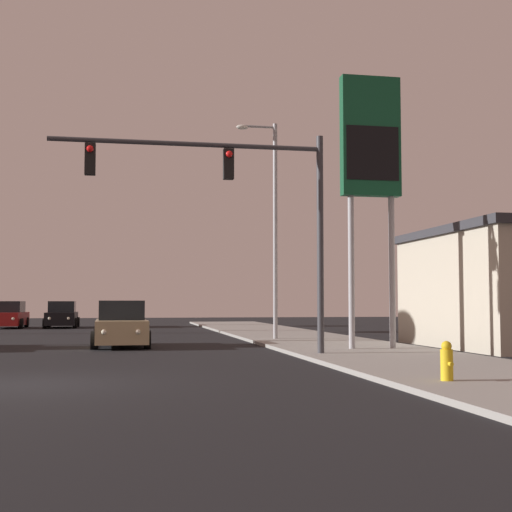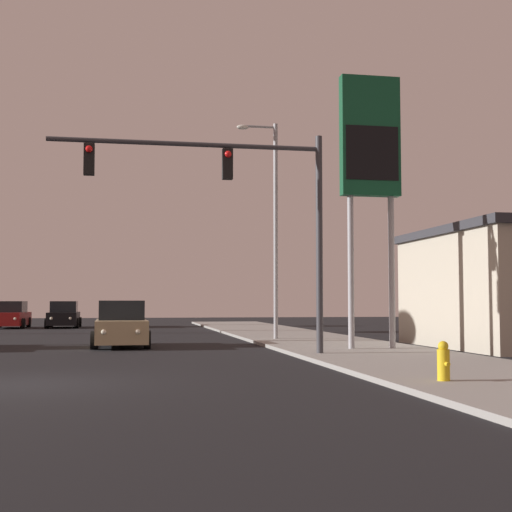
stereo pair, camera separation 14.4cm
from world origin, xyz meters
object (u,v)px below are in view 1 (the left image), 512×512
object	(u,v)px
car_tan	(121,326)
street_lamp	(272,218)
traffic_light_mast	(243,195)
car_red	(9,316)
car_grey	(120,315)
gas_station_sign	(371,151)
fire_hydrant	(447,361)
car_black	(62,316)

from	to	relation	value
car_tan	street_lamp	world-z (taller)	street_lamp
car_tan	traffic_light_mast	world-z (taller)	traffic_light_mast
car_tan	car_red	size ratio (longest dim) A/B	1.00
traffic_light_mast	car_grey	bearing A→B (deg)	97.67
car_red	gas_station_sign	xyz separation A→B (m)	(15.00, -24.45, 5.86)
car_tan	fire_hydrant	bearing A→B (deg)	113.36
car_black	fire_hydrant	bearing A→B (deg)	105.79
car_red	street_lamp	world-z (taller)	street_lamp
car_tan	traffic_light_mast	distance (m)	8.02
traffic_light_mast	street_lamp	bearing A→B (deg)	72.61
car_grey	traffic_light_mast	bearing A→B (deg)	98.07
gas_station_sign	fire_hydrant	world-z (taller)	gas_station_sign
traffic_light_mast	fire_hydrant	bearing A→B (deg)	-70.47
traffic_light_mast	fire_hydrant	distance (m)	9.12
gas_station_sign	car_black	bearing A→B (deg)	115.61
car_red	fire_hydrant	size ratio (longest dim) A/B	5.71
street_lamp	car_grey	bearing A→B (deg)	108.81
car_tan	car_red	distance (m)	21.35
car_black	fire_hydrant	distance (m)	35.43
traffic_light_mast	street_lamp	distance (m)	8.85
car_black	traffic_light_mast	world-z (taller)	traffic_light_mast
street_lamp	fire_hydrant	bearing A→B (deg)	-89.81
car_grey	car_black	bearing A→B (deg)	6.22
street_lamp	gas_station_sign	size ratio (longest dim) A/B	1.00
car_red	traffic_light_mast	distance (m)	28.48
car_black	car_grey	bearing A→B (deg)	-174.68
car_tan	car_black	world-z (taller)	same
car_red	car_black	xyz separation A→B (m)	(3.18, 0.21, 0.00)
car_tan	traffic_light_mast	xyz separation A→B (m)	(3.49, -6.01, 4.00)
street_lamp	car_black	bearing A→B (deg)	118.80
car_red	car_black	world-z (taller)	same
gas_station_sign	fire_hydrant	distance (m)	11.34
street_lamp	gas_station_sign	bearing A→B (deg)	-73.86
car_grey	fire_hydrant	bearing A→B (deg)	100.78
car_tan	car_black	size ratio (longest dim) A/B	1.00
car_grey	traffic_light_mast	xyz separation A→B (m)	(3.61, -26.78, 4.00)
car_tan	car_black	distance (m)	20.74
car_black	traffic_light_mast	size ratio (longest dim) A/B	0.54
car_grey	fire_hydrant	distance (m)	34.95
car_red	fire_hydrant	bearing A→B (deg)	113.41
car_grey	traffic_light_mast	size ratio (longest dim) A/B	0.54
car_black	street_lamp	world-z (taller)	street_lamp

